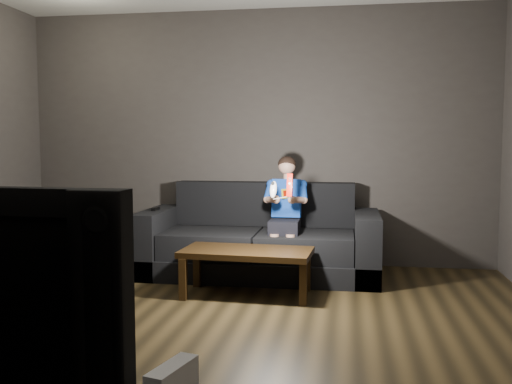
# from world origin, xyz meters

# --- Properties ---
(floor) EXTENTS (5.00, 5.00, 0.00)m
(floor) POSITION_xyz_m (0.00, 0.00, 0.00)
(floor) COLOR black
(floor) RESTS_ON ground
(back_wall) EXTENTS (5.00, 0.04, 2.70)m
(back_wall) POSITION_xyz_m (0.00, 2.50, 1.35)
(back_wall) COLOR #3B3533
(back_wall) RESTS_ON ground
(sofa) EXTENTS (2.30, 0.99, 0.89)m
(sofa) POSITION_xyz_m (0.13, 1.93, 0.29)
(sofa) COLOR black
(sofa) RESTS_ON floor
(child) EXTENTS (0.42, 0.51, 1.02)m
(child) POSITION_xyz_m (0.39, 1.86, 0.71)
(child) COLOR black
(child) RESTS_ON sofa
(wii_remote_red) EXTENTS (0.06, 0.08, 0.21)m
(wii_remote_red) POSITION_xyz_m (0.47, 1.47, 0.92)
(wii_remote_red) COLOR red
(wii_remote_red) RESTS_ON child
(nunchuk_white) EXTENTS (0.09, 0.11, 0.17)m
(nunchuk_white) POSITION_xyz_m (0.32, 1.47, 0.88)
(nunchuk_white) COLOR white
(nunchuk_white) RESTS_ON child
(wii_remote_black) EXTENTS (0.04, 0.16, 0.03)m
(wii_remote_black) POSITION_xyz_m (-0.91, 1.85, 0.64)
(wii_remote_black) COLOR black
(wii_remote_black) RESTS_ON sofa
(coffee_table) EXTENTS (1.12, 0.61, 0.40)m
(coffee_table) POSITION_xyz_m (0.14, 1.14, 0.34)
(coffee_table) COLOR black
(coffee_table) RESTS_ON floor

